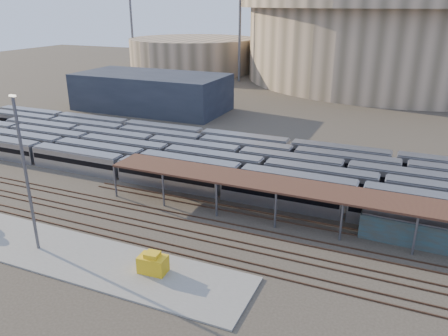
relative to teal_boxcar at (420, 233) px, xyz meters
name	(u,v)px	position (x,y,z in m)	size (l,w,h in m)	color
ground	(156,208)	(-35.45, -4.00, -1.66)	(420.00, 420.00, 0.00)	#383026
apron	(56,250)	(-40.45, -19.00, -1.56)	(50.00, 9.00, 0.20)	gray
subway_trains	(211,159)	(-35.20, 14.50, 0.14)	(128.19, 23.90, 3.60)	#AEAEB3
inspection_shed	(313,191)	(-13.45, 0.00, 3.33)	(60.30, 6.00, 5.30)	#58575C
empty_tracks	(137,223)	(-35.45, -9.00, -1.57)	(170.00, 9.62, 0.18)	#4C3323
stadium	(400,36)	(-10.45, 136.00, 14.81)	(124.00, 124.00, 32.50)	tan
secondary_arena	(193,54)	(-95.45, 126.00, 5.34)	(56.00, 56.00, 14.00)	tan
service_building	(151,92)	(-70.45, 51.00, 3.34)	(42.00, 20.00, 10.00)	#1E232D
floodlight_0	(240,25)	(-65.45, 106.00, 18.99)	(4.00, 1.00, 38.40)	#58575C
floodlight_1	(131,22)	(-120.45, 116.00, 18.99)	(4.00, 1.00, 38.40)	#58575C
floodlight_3	(321,21)	(-45.45, 156.00, 18.99)	(4.00, 1.00, 38.40)	#58575C
teal_boxcar	(420,233)	(0.00, 0.00, 0.00)	(14.20, 2.74, 3.31)	#214953
yard_light_pole	(26,176)	(-42.67, -19.50, 8.04)	(0.81, 0.36, 18.83)	#58575C
yellow_equipment	(153,264)	(-27.03, -18.30, -0.48)	(3.12, 1.95, 1.95)	gold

